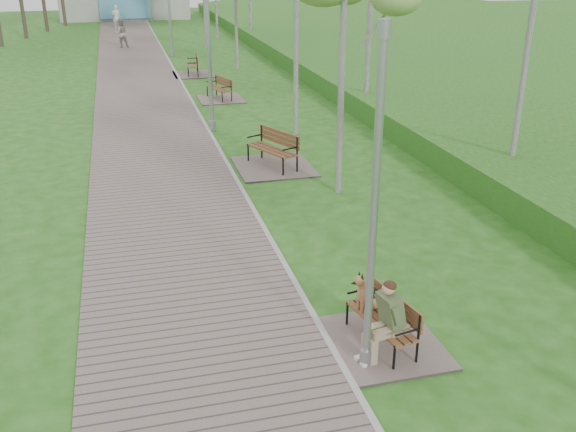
# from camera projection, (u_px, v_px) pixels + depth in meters

# --- Properties ---
(walkway) EXTENTS (3.50, 67.00, 0.04)m
(walkway) POSITION_uv_depth(u_px,v_px,m) (140.00, 87.00, 26.25)
(walkway) COLOR #73615D
(walkway) RESTS_ON ground
(kerb) EXTENTS (0.10, 67.00, 0.05)m
(kerb) POSITION_uv_depth(u_px,v_px,m) (183.00, 85.00, 26.66)
(kerb) COLOR #999993
(kerb) RESTS_ON ground
(embankment) EXTENTS (14.00, 70.00, 1.60)m
(embankment) POSITION_uv_depth(u_px,v_px,m) (461.00, 79.00, 28.15)
(embankment) COLOR #478732
(embankment) RESTS_ON ground
(bench_main) EXTENTS (1.59, 1.77, 1.39)m
(bench_main) POSITION_uv_depth(u_px,v_px,m) (379.00, 323.00, 9.05)
(bench_main) COLOR #73615D
(bench_main) RESTS_ON ground
(bench_second) EXTENTS (1.93, 2.14, 1.18)m
(bench_second) POSITION_uv_depth(u_px,v_px,m) (272.00, 159.00, 16.64)
(bench_second) COLOR #73615D
(bench_second) RESTS_ON ground
(bench_third) EXTENTS (1.65, 1.83, 1.01)m
(bench_third) POSITION_uv_depth(u_px,v_px,m) (219.00, 95.00, 24.16)
(bench_third) COLOR #73615D
(bench_third) RESTS_ON ground
(bench_far) EXTENTS (1.80, 2.00, 1.11)m
(bench_far) POSITION_uv_depth(u_px,v_px,m) (193.00, 70.00, 28.88)
(bench_far) COLOR #73615D
(bench_far) RESTS_ON ground
(lamp_post_near) EXTENTS (0.18, 0.18, 4.57)m
(lamp_post_near) POSITION_uv_depth(u_px,v_px,m) (373.00, 223.00, 7.95)
(lamp_post_near) COLOR #96999E
(lamp_post_near) RESTS_ON ground
(lamp_post_second) EXTENTS (0.21, 0.21, 5.38)m
(lamp_post_second) POSITION_uv_depth(u_px,v_px,m) (209.00, 49.00, 19.14)
(lamp_post_second) COLOR #96999E
(lamp_post_second) RESTS_ON ground
(lamp_post_third) EXTENTS (0.21, 0.21, 5.54)m
(lamp_post_third) POSITION_uv_depth(u_px,v_px,m) (169.00, 5.00, 32.89)
(lamp_post_third) COLOR #96999E
(lamp_post_third) RESTS_ON ground
(pedestrian_near) EXTENTS (0.63, 0.45, 1.61)m
(pedestrian_near) POSITION_uv_depth(u_px,v_px,m) (116.00, 17.00, 45.39)
(pedestrian_near) COLOR silver
(pedestrian_near) RESTS_ON ground
(pedestrian_far) EXTENTS (0.92, 0.78, 1.65)m
(pedestrian_far) POSITION_uv_depth(u_px,v_px,m) (121.00, 33.00, 36.48)
(pedestrian_far) COLOR gray
(pedestrian_far) RESTS_ON ground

